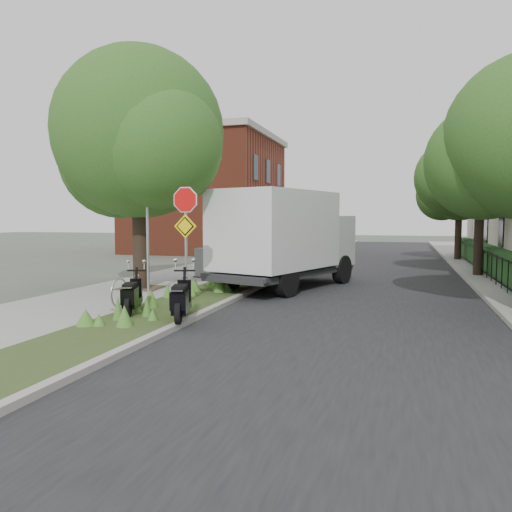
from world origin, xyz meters
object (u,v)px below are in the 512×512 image
(scooter_far, at_px, (181,303))
(box_truck, at_px, (285,235))
(scooter_near, at_px, (131,298))
(sign_assembly, at_px, (186,220))
(utility_cabinet, at_px, (206,263))

(scooter_far, xyz_separation_m, box_truck, (0.83, 6.45, 1.30))
(scooter_far, bearing_deg, scooter_near, 164.76)
(sign_assembly, xyz_separation_m, box_truck, (1.69, 4.29, -0.51))
(sign_assembly, distance_m, box_truck, 4.64)
(scooter_near, bearing_deg, utility_cabinet, 98.59)
(sign_assembly, height_order, scooter_near, sign_assembly)
(box_truck, bearing_deg, utility_cabinet, 160.22)
(sign_assembly, bearing_deg, utility_cabinet, 107.25)
(box_truck, distance_m, utility_cabinet, 3.80)
(scooter_far, height_order, box_truck, box_truck)
(scooter_near, height_order, utility_cabinet, utility_cabinet)
(sign_assembly, xyz_separation_m, utility_cabinet, (-1.71, 5.52, -1.67))
(scooter_far, relative_size, box_truck, 0.25)
(box_truck, bearing_deg, scooter_near, -110.84)
(sign_assembly, relative_size, utility_cabinet, 2.88)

